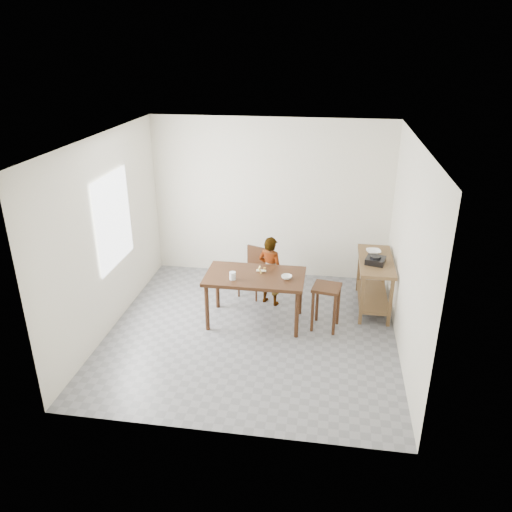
# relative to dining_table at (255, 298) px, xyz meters

# --- Properties ---
(floor) EXTENTS (4.00, 4.00, 0.04)m
(floor) POSITION_rel_dining_table_xyz_m (0.00, -0.30, -0.40)
(floor) COLOR slate
(floor) RESTS_ON ground
(ceiling) EXTENTS (4.00, 4.00, 0.04)m
(ceiling) POSITION_rel_dining_table_xyz_m (0.00, -0.30, 2.35)
(ceiling) COLOR white
(ceiling) RESTS_ON wall_back
(wall_back) EXTENTS (4.00, 0.04, 2.70)m
(wall_back) POSITION_rel_dining_table_xyz_m (0.00, 1.72, 0.98)
(wall_back) COLOR #EDE6CF
(wall_back) RESTS_ON ground
(wall_front) EXTENTS (4.00, 0.04, 2.70)m
(wall_front) POSITION_rel_dining_table_xyz_m (0.00, -2.32, 0.98)
(wall_front) COLOR #EDE6CF
(wall_front) RESTS_ON ground
(wall_left) EXTENTS (0.04, 4.00, 2.70)m
(wall_left) POSITION_rel_dining_table_xyz_m (-2.02, -0.30, 0.98)
(wall_left) COLOR #EDE6CF
(wall_left) RESTS_ON ground
(wall_right) EXTENTS (0.04, 4.00, 2.70)m
(wall_right) POSITION_rel_dining_table_xyz_m (2.02, -0.30, 0.98)
(wall_right) COLOR #EDE6CF
(wall_right) RESTS_ON ground
(window_pane) EXTENTS (0.02, 1.10, 1.30)m
(window_pane) POSITION_rel_dining_table_xyz_m (-1.97, -0.10, 1.12)
(window_pane) COLOR white
(window_pane) RESTS_ON wall_left
(dining_table) EXTENTS (1.40, 0.80, 0.75)m
(dining_table) POSITION_rel_dining_table_xyz_m (0.00, 0.00, 0.00)
(dining_table) COLOR #381E0F
(dining_table) RESTS_ON floor
(prep_counter) EXTENTS (0.50, 1.20, 0.80)m
(prep_counter) POSITION_rel_dining_table_xyz_m (1.72, 0.70, 0.03)
(prep_counter) COLOR brown
(prep_counter) RESTS_ON floor
(child) EXTENTS (0.48, 0.40, 1.11)m
(child) POSITION_rel_dining_table_xyz_m (0.15, 0.59, 0.18)
(child) COLOR silver
(child) RESTS_ON floor
(dining_chair) EXTENTS (0.49, 0.49, 0.78)m
(dining_chair) POSITION_rel_dining_table_xyz_m (-0.17, 0.82, 0.01)
(dining_chair) COLOR #381E0F
(dining_chair) RESTS_ON floor
(stool) EXTENTS (0.43, 0.43, 0.66)m
(stool) POSITION_rel_dining_table_xyz_m (1.01, -0.02, -0.05)
(stool) COLOR #381E0F
(stool) RESTS_ON floor
(glass_tumbler) EXTENTS (0.11, 0.11, 0.11)m
(glass_tumbler) POSITION_rel_dining_table_xyz_m (-0.28, -0.19, 0.43)
(glass_tumbler) COLOR white
(glass_tumbler) RESTS_ON dining_table
(small_bowl) EXTENTS (0.18, 0.18, 0.05)m
(small_bowl) POSITION_rel_dining_table_xyz_m (0.45, -0.05, 0.40)
(small_bowl) COLOR white
(small_bowl) RESTS_ON dining_table
(banana) EXTENTS (0.18, 0.14, 0.06)m
(banana) POSITION_rel_dining_table_xyz_m (0.08, 0.11, 0.40)
(banana) COLOR #E9D95A
(banana) RESTS_ON dining_table
(serving_bowl) EXTENTS (0.25, 0.25, 0.06)m
(serving_bowl) POSITION_rel_dining_table_xyz_m (1.69, 0.93, 0.45)
(serving_bowl) COLOR white
(serving_bowl) RESTS_ON prep_counter
(gas_burner) EXTENTS (0.32, 0.32, 0.09)m
(gas_burner) POSITION_rel_dining_table_xyz_m (1.70, 0.56, 0.47)
(gas_burner) COLOR black
(gas_burner) RESTS_ON prep_counter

